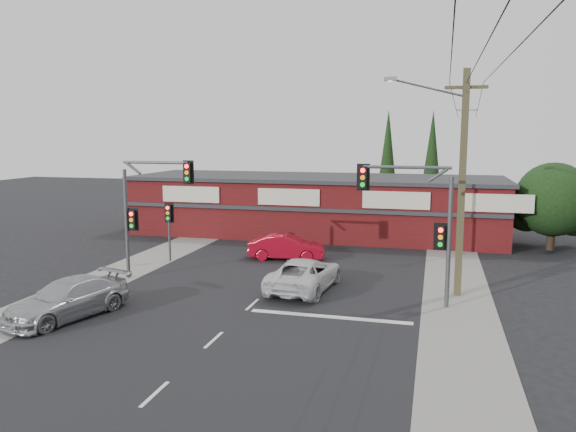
% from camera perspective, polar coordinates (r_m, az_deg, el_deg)
% --- Properties ---
extents(ground, '(120.00, 120.00, 0.00)m').
position_cam_1_polar(ground, '(24.92, -3.11, -8.51)').
color(ground, black).
rests_on(ground, ground).
extents(road_strip, '(14.00, 70.00, 0.01)m').
position_cam_1_polar(road_strip, '(29.55, -0.12, -5.80)').
color(road_strip, black).
rests_on(road_strip, ground).
extents(verge_left, '(3.00, 70.00, 0.02)m').
position_cam_1_polar(verge_left, '(32.72, -14.71, -4.68)').
color(verge_left, gray).
rests_on(verge_left, ground).
extents(verge_right, '(3.00, 70.00, 0.02)m').
position_cam_1_polar(verge_right, '(28.63, 16.67, -6.61)').
color(verge_right, gray).
rests_on(verge_right, ground).
extents(stop_line, '(6.50, 0.35, 0.01)m').
position_cam_1_polar(stop_line, '(22.71, 4.27, -10.17)').
color(stop_line, silver).
rests_on(stop_line, ground).
extents(white_suv, '(2.93, 5.55, 1.49)m').
position_cam_1_polar(white_suv, '(26.31, 1.68, -5.91)').
color(white_suv, silver).
rests_on(white_suv, ground).
extents(silver_suv, '(3.53, 5.58, 1.51)m').
position_cam_1_polar(silver_suv, '(24.03, -21.51, -7.86)').
color(silver_suv, '#A9ABAE').
rests_on(silver_suv, ground).
extents(red_sedan, '(4.56, 2.11, 1.45)m').
position_cam_1_polar(red_sedan, '(32.63, -0.15, -3.16)').
color(red_sedan, '#A30A1C').
rests_on(red_sedan, ground).
extents(lane_dashes, '(0.12, 53.43, 0.01)m').
position_cam_1_polar(lane_dashes, '(32.29, 1.21, -4.57)').
color(lane_dashes, silver).
rests_on(lane_dashes, ground).
extents(shop_building, '(27.30, 8.40, 4.22)m').
position_cam_1_polar(shop_building, '(40.87, 2.85, 1.15)').
color(shop_building, '#470E10').
rests_on(shop_building, ground).
extents(tree_cluster, '(5.90, 5.10, 5.50)m').
position_cam_1_polar(tree_cluster, '(39.07, 25.48, 1.15)').
color(tree_cluster, '#2D2116').
rests_on(tree_cluster, ground).
extents(conifer_near, '(1.80, 1.80, 9.25)m').
position_cam_1_polar(conifer_near, '(46.89, 10.09, 6.05)').
color(conifer_near, '#2D2116').
rests_on(conifer_near, ground).
extents(conifer_far, '(1.80, 1.80, 9.25)m').
position_cam_1_polar(conifer_far, '(48.73, 14.41, 5.99)').
color(conifer_far, '#2D2116').
rests_on(conifer_far, ground).
extents(traffic_mast_left, '(3.77, 0.27, 5.97)m').
position_cam_1_polar(traffic_mast_left, '(28.48, -14.32, 1.44)').
color(traffic_mast_left, '#47494C').
rests_on(traffic_mast_left, ground).
extents(traffic_mast_right, '(3.96, 0.27, 5.97)m').
position_cam_1_polar(traffic_mast_right, '(23.93, 13.42, 0.25)').
color(traffic_mast_right, '#47494C').
rests_on(traffic_mast_right, ground).
extents(pedestal_signal, '(0.55, 0.27, 3.38)m').
position_cam_1_polar(pedestal_signal, '(32.54, -12.00, -0.37)').
color(pedestal_signal, '#47494C').
rests_on(pedestal_signal, ground).
extents(utility_pole, '(4.38, 0.59, 10.00)m').
position_cam_1_polar(utility_pole, '(25.77, 16.99, 3.92)').
color(utility_pole, '#4D472B').
rests_on(utility_pole, ground).
extents(steel_pole, '(1.20, 0.16, 9.00)m').
position_cam_1_polar(steel_pole, '(34.82, 17.46, 3.79)').
color(steel_pole, gray).
rests_on(steel_pole, ground).
extents(power_lines, '(2.01, 29.00, 1.22)m').
position_cam_1_polar(power_lines, '(20.34, 18.32, 13.09)').
color(power_lines, black).
rests_on(power_lines, ground).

